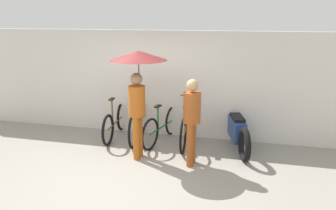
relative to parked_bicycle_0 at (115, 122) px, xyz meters
The scene contains 9 objects.
ground_plane 1.99m from the parked_bicycle_0, 64.43° to the right, with size 30.00×30.00×0.00m, color gray.
back_wall 1.29m from the parked_bicycle_0, 29.70° to the left, with size 10.75×0.12×2.43m.
parked_bicycle_0 is the anchor object (origin of this frame).
parked_bicycle_1 0.56m from the parked_bicycle_0, ahead, with size 0.44×1.86×1.02m.
parked_bicycle_2 1.13m from the parked_bicycle_0, ahead, with size 0.56×1.73×1.06m.
parked_bicycle_3 1.69m from the parked_bicycle_0, ahead, with size 0.44×1.74×1.00m.
pedestrian_leading 1.82m from the parked_bicycle_0, 44.91° to the right, with size 1.10×1.10×2.11m.
pedestrian_center 2.29m from the parked_bicycle_0, 27.89° to the right, with size 0.32×0.32×1.65m.
motorcycle 2.75m from the parked_bicycle_0, ahead, with size 0.77×2.06×0.91m.
Camera 1 is at (2.02, -4.95, 2.75)m, focal length 35.00 mm.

